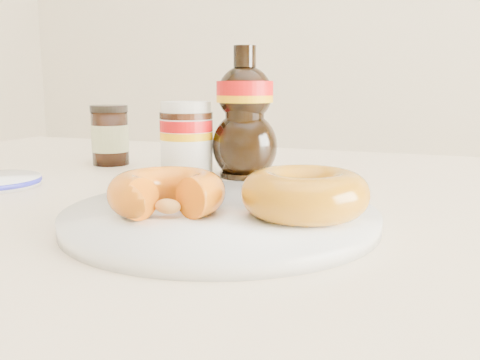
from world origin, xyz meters
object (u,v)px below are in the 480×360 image
at_px(plate, 221,216).
at_px(syrup_bottle, 245,113).
at_px(donut_bitten, 167,192).
at_px(dining_table, 221,253).
at_px(donut_whole, 305,193).
at_px(nutella_jar, 186,136).
at_px(dark_jar, 110,136).

relative_size(plate, syrup_bottle, 1.63).
relative_size(plate, donut_bitten, 2.74).
relative_size(dining_table, donut_bitten, 12.79).
bearing_deg(donut_whole, nutella_jar, 136.62).
xyz_separation_m(dining_table, syrup_bottle, (-0.01, 0.10, 0.18)).
bearing_deg(donut_bitten, nutella_jar, 134.21).
xyz_separation_m(dining_table, donut_bitten, (0.03, -0.18, 0.12)).
bearing_deg(nutella_jar, dark_jar, 163.08).
distance_m(plate, donut_bitten, 0.06).
height_order(plate, donut_whole, donut_whole).
bearing_deg(dining_table, syrup_bottle, 93.90).
distance_m(donut_whole, nutella_jar, 0.33).
bearing_deg(donut_whole, dining_table, 135.37).
distance_m(nutella_jar, syrup_bottle, 0.09).
distance_m(nutella_jar, dark_jar, 0.18).
distance_m(dining_table, donut_whole, 0.24).
bearing_deg(dark_jar, nutella_jar, -16.92).
distance_m(dining_table, syrup_bottle, 0.20).
bearing_deg(nutella_jar, donut_whole, -43.38).
relative_size(donut_bitten, donut_whole, 0.94).
bearing_deg(donut_whole, donut_bitten, -163.57).
relative_size(dining_table, plate, 4.66).
xyz_separation_m(donut_bitten, donut_whole, (0.12, 0.04, 0.00)).
xyz_separation_m(donut_bitten, syrup_bottle, (-0.03, 0.28, 0.06)).
bearing_deg(nutella_jar, donut_bitten, -66.32).
height_order(donut_bitten, nutella_jar, nutella_jar).
height_order(dining_table, nutella_jar, nutella_jar).
distance_m(dining_table, plate, 0.19).
bearing_deg(dark_jar, donut_whole, -34.14).
distance_m(plate, nutella_jar, 0.28).
relative_size(plate, dark_jar, 3.08).
relative_size(donut_whole, dark_jar, 1.20).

